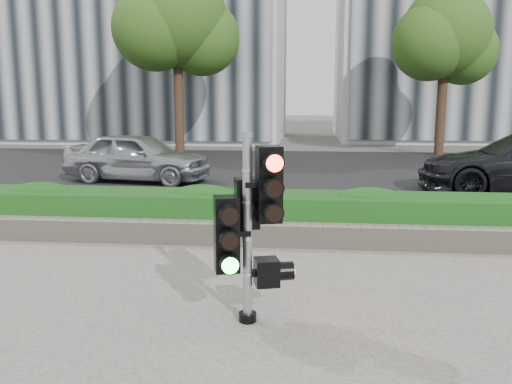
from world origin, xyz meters
The scene contains 10 objects.
ground centered at (0.00, 0.00, 0.00)m, with size 120.00×120.00×0.00m, color #51514C.
road centered at (0.00, 10.00, 0.01)m, with size 60.00×13.00×0.02m, color black.
curb centered at (0.00, 3.15, 0.06)m, with size 60.00×0.25×0.12m, color gray.
stone_wall centered at (0.00, 1.90, 0.20)m, with size 12.00×0.32×0.34m, color gray.
hedge centered at (0.00, 2.55, 0.37)m, with size 12.00×1.00×0.68m, color #2D7825.
building_right centered at (11.00, 25.00, 6.00)m, with size 18.00×10.00×12.00m, color #B7B7B2.
tree_left centered at (-4.52, 14.56, 5.04)m, with size 4.61×4.03×7.34m.
tree_right centered at (5.48, 15.55, 4.48)m, with size 4.10×3.58×6.53m.
traffic_signal centered at (-0.04, -0.91, 1.08)m, with size 0.69×0.58×1.90m.
car_silver centered at (-4.04, 7.89, 0.68)m, with size 1.56×3.87×1.32m, color #A0A2A7.
Camera 1 is at (0.55, -6.07, 2.27)m, focal length 38.00 mm.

